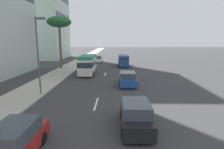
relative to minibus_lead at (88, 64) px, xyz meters
name	(u,v)px	position (x,y,z in m)	size (l,w,h in m)	color
ground_plane	(107,68)	(6.83, -2.73, -1.63)	(198.00, 198.00, 0.00)	#38383A
sidewalk_right	(70,67)	(6.83, 4.51, -1.55)	(162.00, 3.86, 0.15)	#B2ADA3
lane_stripe_mid	(96,104)	(-13.57, -2.73, -1.62)	(3.20, 0.16, 0.01)	silver
lane_stripe_far	(105,74)	(0.37, -2.73, -1.62)	(3.20, 0.16, 0.01)	silver
minibus_lead	(88,64)	(0.00, 0.00, 0.00)	(6.10, 2.26, 2.96)	silver
car_second	(128,79)	(-6.92, -5.80, -0.86)	(4.45, 1.96, 1.62)	#1E478C
car_third	(136,115)	(-17.90, -5.62, -0.82)	(4.49, 1.84, 1.70)	black
van_fourth	(123,60)	(9.20, -5.92, -0.32)	(5.31, 2.09, 2.26)	#1E478C
car_fifth	(12,144)	(-21.21, 0.24, -0.86)	(4.60, 1.88, 1.61)	#A51E1E
car_sixth	(98,59)	(15.63, -0.10, -0.89)	(4.02, 1.87, 1.56)	white
palm_tree	(59,23)	(5.37, 5.70, 6.69)	(4.29, 4.29, 9.27)	brown
street_lamp	(39,48)	(-11.18, 2.88, 2.98)	(0.24, 0.97, 7.29)	#4C4C51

